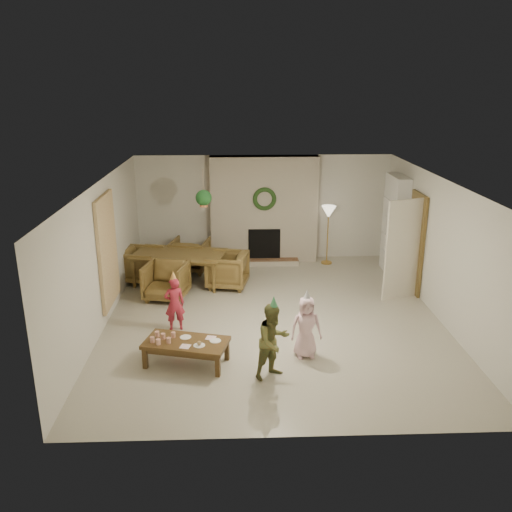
{
  "coord_description": "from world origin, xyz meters",
  "views": [
    {
      "loc": [
        -0.66,
        -8.98,
        4.12
      ],
      "look_at": [
        -0.3,
        0.4,
        1.05
      ],
      "focal_mm": 37.53,
      "sensor_mm": 36.0,
      "label": 1
    }
  ],
  "objects_px": {
    "dining_chair_right": "(227,270)",
    "child_red": "(175,304)",
    "dining_chair_far": "(190,255)",
    "child_pink": "(306,327)",
    "dining_chair_near": "(166,281)",
    "dining_chair_left": "(141,265)",
    "dining_table": "(179,269)",
    "child_plaid": "(273,341)",
    "coffee_table_top": "(186,343)"
  },
  "relations": [
    {
      "from": "dining_chair_near",
      "to": "dining_chair_left",
      "type": "height_order",
      "value": "same"
    },
    {
      "from": "dining_table",
      "to": "child_red",
      "type": "bearing_deg",
      "value": -74.43
    },
    {
      "from": "child_plaid",
      "to": "dining_chair_right",
      "type": "bearing_deg",
      "value": 66.94
    },
    {
      "from": "child_red",
      "to": "dining_chair_near",
      "type": "bearing_deg",
      "value": -90.06
    },
    {
      "from": "dining_chair_far",
      "to": "child_plaid",
      "type": "height_order",
      "value": "child_plaid"
    },
    {
      "from": "dining_chair_left",
      "to": "dining_chair_near",
      "type": "bearing_deg",
      "value": -135.0
    },
    {
      "from": "child_plaid",
      "to": "coffee_table_top",
      "type": "bearing_deg",
      "value": 128.25
    },
    {
      "from": "dining_table",
      "to": "coffee_table_top",
      "type": "height_order",
      "value": "dining_table"
    },
    {
      "from": "dining_chair_near",
      "to": "coffee_table_top",
      "type": "distance_m",
      "value": 2.69
    },
    {
      "from": "coffee_table_top",
      "to": "dining_chair_near",
      "type": "bearing_deg",
      "value": 117.61
    },
    {
      "from": "dining_table",
      "to": "child_pink",
      "type": "xyz_separation_m",
      "value": [
        2.29,
        -3.26,
        0.16
      ]
    },
    {
      "from": "dining_chair_left",
      "to": "coffee_table_top",
      "type": "bearing_deg",
      "value": -148.93
    },
    {
      "from": "dining_chair_near",
      "to": "coffee_table_top",
      "type": "relative_size",
      "value": 0.65
    },
    {
      "from": "dining_chair_far",
      "to": "child_plaid",
      "type": "bearing_deg",
      "value": 120.3
    },
    {
      "from": "coffee_table_top",
      "to": "child_plaid",
      "type": "bearing_deg",
      "value": -3.24
    },
    {
      "from": "dining_table",
      "to": "dining_chair_right",
      "type": "xyz_separation_m",
      "value": [
        1.03,
        -0.21,
        0.04
      ]
    },
    {
      "from": "dining_chair_near",
      "to": "dining_chair_far",
      "type": "relative_size",
      "value": 1.0
    },
    {
      "from": "dining_chair_right",
      "to": "child_plaid",
      "type": "relative_size",
      "value": 0.72
    },
    {
      "from": "dining_chair_left",
      "to": "coffee_table_top",
      "type": "height_order",
      "value": "dining_chair_left"
    },
    {
      "from": "child_plaid",
      "to": "child_pink",
      "type": "bearing_deg",
      "value": 12.82
    },
    {
      "from": "dining_chair_left",
      "to": "child_red",
      "type": "distance_m",
      "value": 2.6
    },
    {
      "from": "coffee_table_top",
      "to": "child_plaid",
      "type": "xyz_separation_m",
      "value": [
        1.29,
        -0.41,
        0.21
      ]
    },
    {
      "from": "coffee_table_top",
      "to": "dining_chair_far",
      "type": "bearing_deg",
      "value": 108.06
    },
    {
      "from": "dining_chair_far",
      "to": "coffee_table_top",
      "type": "bearing_deg",
      "value": 105.44
    },
    {
      "from": "dining_chair_right",
      "to": "child_plaid",
      "type": "height_order",
      "value": "child_plaid"
    },
    {
      "from": "coffee_table_top",
      "to": "child_red",
      "type": "relative_size",
      "value": 1.31
    },
    {
      "from": "dining_chair_far",
      "to": "child_pink",
      "type": "relative_size",
      "value": 0.82
    },
    {
      "from": "dining_chair_near",
      "to": "dining_chair_right",
      "type": "relative_size",
      "value": 1.0
    },
    {
      "from": "dining_chair_right",
      "to": "child_red",
      "type": "distance_m",
      "value": 2.21
    },
    {
      "from": "child_red",
      "to": "child_pink",
      "type": "bearing_deg",
      "value": 141.5
    },
    {
      "from": "dining_table",
      "to": "child_red",
      "type": "xyz_separation_m",
      "value": [
        0.15,
        -2.23,
        0.14
      ]
    },
    {
      "from": "dining_chair_right",
      "to": "dining_table",
      "type": "bearing_deg",
      "value": -90.0
    },
    {
      "from": "child_red",
      "to": "child_plaid",
      "type": "distance_m",
      "value": 2.27
    },
    {
      "from": "child_red",
      "to": "child_plaid",
      "type": "height_order",
      "value": "child_plaid"
    },
    {
      "from": "child_pink",
      "to": "dining_chair_near",
      "type": "bearing_deg",
      "value": 130.75
    },
    {
      "from": "dining_table",
      "to": "child_red",
      "type": "height_order",
      "value": "child_red"
    },
    {
      "from": "dining_table",
      "to": "dining_chair_left",
      "type": "xyz_separation_m",
      "value": [
        -0.82,
        0.17,
        0.04
      ]
    },
    {
      "from": "dining_table",
      "to": "dining_chair_right",
      "type": "height_order",
      "value": "dining_chair_right"
    },
    {
      "from": "dining_table",
      "to": "dining_chair_left",
      "type": "relative_size",
      "value": 2.34
    },
    {
      "from": "dining_chair_near",
      "to": "child_red",
      "type": "relative_size",
      "value": 0.85
    },
    {
      "from": "dining_chair_far",
      "to": "child_plaid",
      "type": "xyz_separation_m",
      "value": [
        1.56,
        -4.67,
        0.2
      ]
    },
    {
      "from": "dining_table",
      "to": "dining_chair_near",
      "type": "distance_m",
      "value": 0.84
    },
    {
      "from": "dining_chair_near",
      "to": "dining_chair_left",
      "type": "bearing_deg",
      "value": 135.0
    },
    {
      "from": "dining_chair_far",
      "to": "child_plaid",
      "type": "distance_m",
      "value": 4.93
    },
    {
      "from": "dining_chair_far",
      "to": "child_plaid",
      "type": "relative_size",
      "value": 0.72
    },
    {
      "from": "dining_chair_right",
      "to": "dining_chair_near",
      "type": "bearing_deg",
      "value": -51.34
    },
    {
      "from": "dining_table",
      "to": "dining_chair_left",
      "type": "height_order",
      "value": "dining_chair_left"
    },
    {
      "from": "dining_chair_far",
      "to": "dining_chair_right",
      "type": "relative_size",
      "value": 1.0
    },
    {
      "from": "child_pink",
      "to": "dining_chair_left",
      "type": "bearing_deg",
      "value": 127.71
    },
    {
      "from": "dining_chair_far",
      "to": "dining_chair_left",
      "type": "distance_m",
      "value": 1.19
    }
  ]
}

